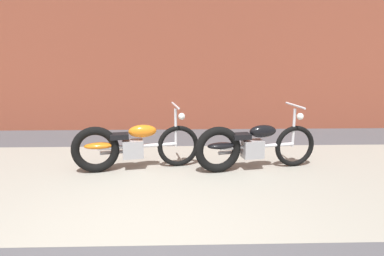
{
  "coord_description": "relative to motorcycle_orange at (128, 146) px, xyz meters",
  "views": [
    {
      "loc": [
        0.41,
        -2.99,
        1.88
      ],
      "look_at": [
        0.55,
        1.86,
        0.75
      ],
      "focal_mm": 31.84,
      "sensor_mm": 36.0,
      "label": 1
    }
  ],
  "objects": [
    {
      "name": "motorcycle_orange",
      "position": [
        0.0,
        0.0,
        0.0
      ],
      "size": [
        1.99,
        0.67,
        1.03
      ],
      "rotation": [
        0.0,
        0.0,
        0.2
      ],
      "color": "black",
      "rests_on": "ground"
    },
    {
      "name": "motorcycle_black",
      "position": [
        1.89,
        -0.05,
        0.0
      ],
      "size": [
        1.99,
        0.66,
        1.03
      ],
      "rotation": [
        0.0,
        0.0,
        0.19
      ],
      "color": "black",
      "rests_on": "ground"
    },
    {
      "name": "ground_plane",
      "position": [
        0.46,
        -2.18,
        -0.4
      ],
      "size": [
        80.0,
        80.0,
        0.0
      ],
      "primitive_type": "plane",
      "color": "#47474C"
    },
    {
      "name": "sidewalk_slab",
      "position": [
        0.46,
        -0.43,
        -0.4
      ],
      "size": [
        36.0,
        3.5,
        0.01
      ],
      "primitive_type": "cube",
      "color": "gray",
      "rests_on": "ground"
    },
    {
      "name": "brick_building_wall",
      "position": [
        0.46,
        3.02,
        2.34
      ],
      "size": [
        36.0,
        0.5,
        5.47
      ],
      "primitive_type": "cube",
      "color": "brown",
      "rests_on": "ground"
    }
  ]
}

